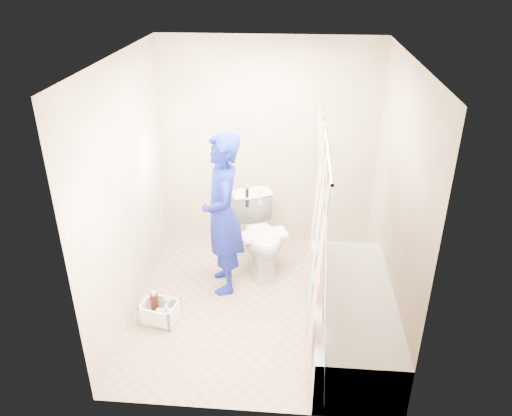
# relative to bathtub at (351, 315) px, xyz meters

# --- Properties ---
(floor) EXTENTS (2.60, 2.60, 0.00)m
(floor) POSITION_rel_bathtub_xyz_m (-0.85, 0.43, -0.27)
(floor) COLOR tan
(floor) RESTS_ON ground
(ceiling) EXTENTS (2.40, 2.60, 0.02)m
(ceiling) POSITION_rel_bathtub_xyz_m (-0.85, 0.43, 2.13)
(ceiling) COLOR white
(ceiling) RESTS_ON wall_back
(wall_back) EXTENTS (2.40, 0.02, 2.40)m
(wall_back) POSITION_rel_bathtub_xyz_m (-0.85, 1.73, 0.93)
(wall_back) COLOR beige
(wall_back) RESTS_ON ground
(wall_front) EXTENTS (2.40, 0.02, 2.40)m
(wall_front) POSITION_rel_bathtub_xyz_m (-0.85, -0.88, 0.93)
(wall_front) COLOR beige
(wall_front) RESTS_ON ground
(wall_left) EXTENTS (0.02, 2.60, 2.40)m
(wall_left) POSITION_rel_bathtub_xyz_m (-2.05, 0.43, 0.93)
(wall_left) COLOR beige
(wall_left) RESTS_ON ground
(wall_right) EXTENTS (0.02, 2.60, 2.40)m
(wall_right) POSITION_rel_bathtub_xyz_m (0.35, 0.43, 0.93)
(wall_right) COLOR beige
(wall_right) RESTS_ON ground
(bathtub) EXTENTS (0.70, 1.75, 0.50)m
(bathtub) POSITION_rel_bathtub_xyz_m (0.00, 0.00, 0.00)
(bathtub) COLOR silver
(bathtub) RESTS_ON ground
(curtain_rod) EXTENTS (0.02, 1.90, 0.02)m
(curtain_rod) POSITION_rel_bathtub_xyz_m (-0.33, 0.00, 1.68)
(curtain_rod) COLOR silver
(curtain_rod) RESTS_ON wall_back
(shower_curtain) EXTENTS (0.06, 1.75, 1.80)m
(shower_curtain) POSITION_rel_bathtub_xyz_m (-0.33, 0.00, 0.75)
(shower_curtain) COLOR silver
(shower_curtain) RESTS_ON curtain_rod
(toilet) EXTENTS (0.70, 0.89, 0.80)m
(toilet) POSITION_rel_bathtub_xyz_m (-0.90, 1.12, 0.13)
(toilet) COLOR silver
(toilet) RESTS_ON ground
(tank_lid) EXTENTS (0.53, 0.38, 0.04)m
(tank_lid) POSITION_rel_bathtub_xyz_m (-0.85, 1.01, 0.20)
(tank_lid) COLOR white
(tank_lid) RESTS_ON toilet
(tank_internals) EXTENTS (0.19, 0.10, 0.26)m
(tank_internals) POSITION_rel_bathtub_xyz_m (-1.02, 1.31, 0.52)
(tank_internals) COLOR black
(tank_internals) RESTS_ON toilet
(plumber) EXTENTS (0.54, 0.69, 1.67)m
(plumber) POSITION_rel_bathtub_xyz_m (-1.24, 0.73, 0.57)
(plumber) COLOR #102DA5
(plumber) RESTS_ON ground
(cleaning_caddy) EXTENTS (0.38, 0.33, 0.25)m
(cleaning_caddy) POSITION_rel_bathtub_xyz_m (-1.76, 0.10, -0.18)
(cleaning_caddy) COLOR white
(cleaning_caddy) RESTS_ON ground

